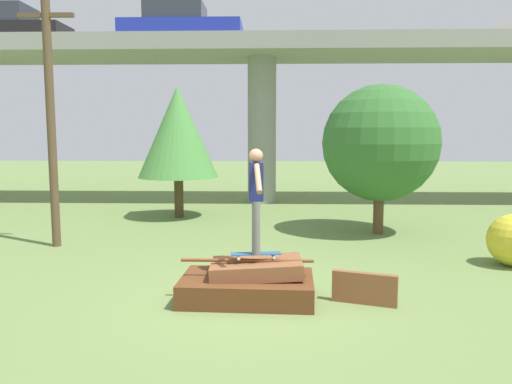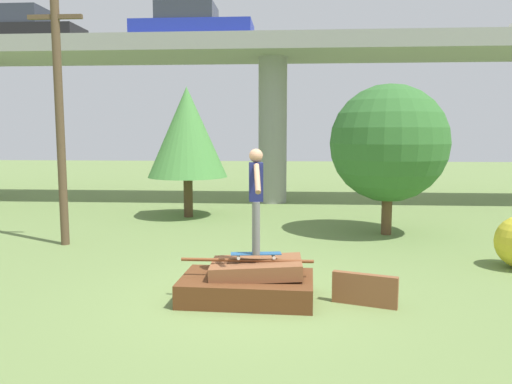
# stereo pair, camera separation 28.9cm
# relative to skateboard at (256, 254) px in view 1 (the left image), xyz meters

# --- Properties ---
(ground_plane) EXTENTS (80.00, 80.00, 0.00)m
(ground_plane) POSITION_rel_skateboard_xyz_m (-0.14, -0.03, -0.76)
(ground_plane) COLOR olive
(scrap_pile) EXTENTS (2.21, 1.39, 0.68)m
(scrap_pile) POSITION_rel_skateboard_xyz_m (-0.11, -0.01, -0.49)
(scrap_pile) COLOR #5B3319
(scrap_pile) RESTS_ON ground_plane
(scrap_plank_loose) EXTENTS (1.02, 0.44, 0.51)m
(scrap_plank_loose) POSITION_rel_skateboard_xyz_m (1.74, -0.19, -0.50)
(scrap_plank_loose) COLOR brown
(scrap_plank_loose) RESTS_ON ground_plane
(skateboard) EXTENTS (0.84, 0.30, 0.09)m
(skateboard) POSITION_rel_skateboard_xyz_m (0.00, 0.00, 0.00)
(skateboard) COLOR #23517F
(skateboard) RESTS_ON scrap_pile
(skater) EXTENTS (0.24, 1.22, 1.71)m
(skater) POSITION_rel_skateboard_xyz_m (0.00, -0.00, 1.01)
(skater) COLOR slate
(skater) RESTS_ON skateboard
(highway_overpass) EXTENTS (44.00, 3.96, 6.21)m
(highway_overpass) POSITION_rel_skateboard_xyz_m (-0.14, 11.56, 4.65)
(highway_overpass) COLOR gray
(highway_overpass) RESTS_ON ground_plane
(car_on_overpass_left) EXTENTS (4.54, 1.88, 1.33)m
(car_on_overpass_left) POSITION_rel_skateboard_xyz_m (-3.25, 11.43, 5.99)
(car_on_overpass_left) COLOR #1E2D9E
(car_on_overpass_left) RESTS_ON highway_overpass
(car_on_overpass_mid) EXTENTS (4.52, 1.83, 1.50)m
(car_on_overpass_mid) POSITION_rel_skateboard_xyz_m (-10.27, 12.12, 6.06)
(car_on_overpass_mid) COLOR black
(car_on_overpass_mid) RESTS_ON highway_overpass
(utility_pole) EXTENTS (1.30, 0.20, 6.02)m
(utility_pole) POSITION_rel_skateboard_xyz_m (-4.96, 3.70, 2.37)
(utility_pole) COLOR brown
(utility_pole) RESTS_ON ground_plane
(tree_behind_left) EXTENTS (2.55, 2.55, 4.19)m
(tree_behind_left) POSITION_rel_skateboard_xyz_m (-2.75, 7.91, 1.98)
(tree_behind_left) COLOR #4C3823
(tree_behind_left) RESTS_ON ground_plane
(tree_behind_right) EXTENTS (3.11, 3.11, 4.01)m
(tree_behind_right) POSITION_rel_skateboard_xyz_m (3.15, 5.50, 1.69)
(tree_behind_right) COLOR brown
(tree_behind_right) RESTS_ON ground_plane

